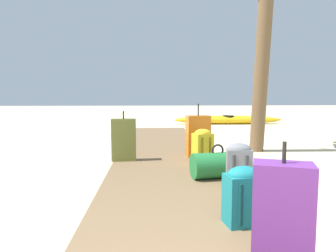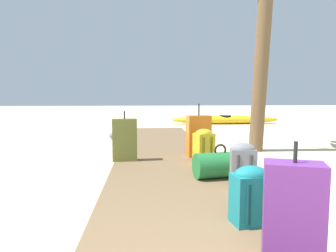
{
  "view_description": "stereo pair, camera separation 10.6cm",
  "coord_description": "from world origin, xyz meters",
  "px_view_note": "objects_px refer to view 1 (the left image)",
  "views": [
    {
      "loc": [
        -0.27,
        -0.91,
        1.14
      ],
      "look_at": [
        0.09,
        5.06,
        0.55
      ],
      "focal_mm": 33.12,
      "sensor_mm": 36.0,
      "label": 1
    },
    {
      "loc": [
        -0.37,
        -0.91,
        1.14
      ],
      "look_at": [
        0.09,
        5.06,
        0.55
      ],
      "focal_mm": 33.12,
      "sensor_mm": 36.0,
      "label": 2
    }
  ],
  "objects_px": {
    "backpack_yellow": "(203,145)",
    "kayak": "(228,120)",
    "suitcase_purple": "(282,215)",
    "duffel_bag_green": "(217,165)",
    "suitcase_orange": "(198,136)",
    "suitcase_olive": "(124,140)",
    "backpack_grey": "(239,167)",
    "backpack_teal": "(244,194)"
  },
  "relations": [
    {
      "from": "backpack_yellow",
      "to": "suitcase_olive",
      "type": "bearing_deg",
      "value": 168.58
    },
    {
      "from": "duffel_bag_green",
      "to": "backpack_grey",
      "type": "relative_size",
      "value": 1.29
    },
    {
      "from": "suitcase_orange",
      "to": "backpack_grey",
      "type": "bearing_deg",
      "value": -86.34
    },
    {
      "from": "suitcase_purple",
      "to": "backpack_yellow",
      "type": "distance_m",
      "value": 2.97
    },
    {
      "from": "backpack_yellow",
      "to": "duffel_bag_green",
      "type": "bearing_deg",
      "value": -87.54
    },
    {
      "from": "suitcase_olive",
      "to": "suitcase_orange",
      "type": "bearing_deg",
      "value": 12.36
    },
    {
      "from": "suitcase_purple",
      "to": "backpack_grey",
      "type": "height_order",
      "value": "suitcase_purple"
    },
    {
      "from": "suitcase_orange",
      "to": "backpack_yellow",
      "type": "distance_m",
      "value": 0.54
    },
    {
      "from": "suitcase_olive",
      "to": "backpack_grey",
      "type": "relative_size",
      "value": 1.48
    },
    {
      "from": "suitcase_olive",
      "to": "suitcase_purple",
      "type": "bearing_deg",
      "value": -69.11
    },
    {
      "from": "suitcase_olive",
      "to": "suitcase_orange",
      "type": "height_order",
      "value": "suitcase_orange"
    },
    {
      "from": "backpack_teal",
      "to": "suitcase_olive",
      "type": "relative_size",
      "value": 0.6
    },
    {
      "from": "suitcase_purple",
      "to": "suitcase_orange",
      "type": "bearing_deg",
      "value": 89.5
    },
    {
      "from": "suitcase_purple",
      "to": "duffel_bag_green",
      "type": "bearing_deg",
      "value": 88.34
    },
    {
      "from": "suitcase_orange",
      "to": "backpack_grey",
      "type": "relative_size",
      "value": 1.68
    },
    {
      "from": "suitcase_olive",
      "to": "kayak",
      "type": "height_order",
      "value": "suitcase_olive"
    },
    {
      "from": "suitcase_olive",
      "to": "backpack_yellow",
      "type": "distance_m",
      "value": 1.28
    },
    {
      "from": "backpack_teal",
      "to": "kayak",
      "type": "distance_m",
      "value": 10.04
    },
    {
      "from": "suitcase_olive",
      "to": "backpack_yellow",
      "type": "xyz_separation_m",
      "value": [
        1.25,
        -0.25,
        -0.06
      ]
    },
    {
      "from": "suitcase_orange",
      "to": "kayak",
      "type": "bearing_deg",
      "value": 71.48
    },
    {
      "from": "backpack_yellow",
      "to": "kayak",
      "type": "relative_size",
      "value": 0.12
    },
    {
      "from": "suitcase_orange",
      "to": "backpack_yellow",
      "type": "height_order",
      "value": "suitcase_orange"
    },
    {
      "from": "backpack_teal",
      "to": "suitcase_purple",
      "type": "bearing_deg",
      "value": -86.01
    },
    {
      "from": "backpack_teal",
      "to": "kayak",
      "type": "height_order",
      "value": "backpack_teal"
    },
    {
      "from": "suitcase_olive",
      "to": "backpack_yellow",
      "type": "bearing_deg",
      "value": -11.42
    },
    {
      "from": "suitcase_orange",
      "to": "backpack_grey",
      "type": "distance_m",
      "value": 2.05
    },
    {
      "from": "backpack_grey",
      "to": "kayak",
      "type": "distance_m",
      "value": 9.19
    },
    {
      "from": "duffel_bag_green",
      "to": "backpack_yellow",
      "type": "bearing_deg",
      "value": 92.46
    },
    {
      "from": "duffel_bag_green",
      "to": "kayak",
      "type": "bearing_deg",
      "value": 74.68
    },
    {
      "from": "suitcase_purple",
      "to": "backpack_grey",
      "type": "distance_m",
      "value": 1.47
    },
    {
      "from": "suitcase_olive",
      "to": "backpack_grey",
      "type": "bearing_deg",
      "value": -51.7
    },
    {
      "from": "backpack_teal",
      "to": "kayak",
      "type": "relative_size",
      "value": 0.11
    },
    {
      "from": "backpack_yellow",
      "to": "kayak",
      "type": "bearing_deg",
      "value": 72.66
    },
    {
      "from": "backpack_grey",
      "to": "backpack_yellow",
      "type": "xyz_separation_m",
      "value": [
        -0.14,
        1.51,
        -0.0
      ]
    },
    {
      "from": "backpack_grey",
      "to": "suitcase_orange",
      "type": "bearing_deg",
      "value": 93.66
    },
    {
      "from": "suitcase_purple",
      "to": "duffel_bag_green",
      "type": "relative_size",
      "value": 1.12
    },
    {
      "from": "backpack_grey",
      "to": "backpack_yellow",
      "type": "height_order",
      "value": "backpack_grey"
    },
    {
      "from": "kayak",
      "to": "suitcase_purple",
      "type": "bearing_deg",
      "value": -102.68
    },
    {
      "from": "backpack_teal",
      "to": "duffel_bag_green",
      "type": "height_order",
      "value": "backpack_teal"
    },
    {
      "from": "suitcase_purple",
      "to": "backpack_grey",
      "type": "bearing_deg",
      "value": 83.72
    },
    {
      "from": "backpack_teal",
      "to": "backpack_grey",
      "type": "relative_size",
      "value": 0.89
    },
    {
      "from": "suitcase_purple",
      "to": "suitcase_orange",
      "type": "height_order",
      "value": "suitcase_orange"
    }
  ]
}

